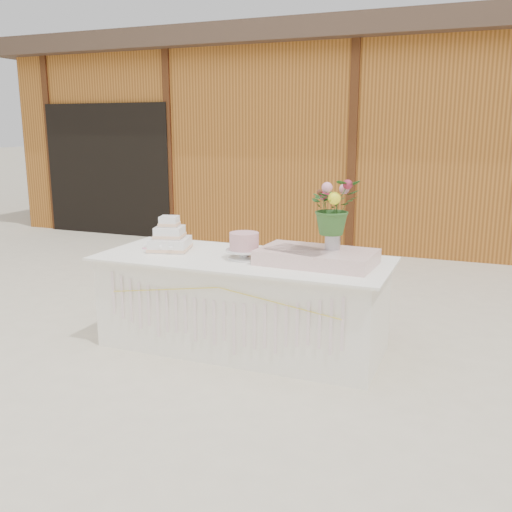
{
  "coord_description": "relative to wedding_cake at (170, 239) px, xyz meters",
  "views": [
    {
      "loc": [
        1.79,
        -4.16,
        1.8
      ],
      "look_at": [
        0.0,
        0.3,
        0.72
      ],
      "focal_mm": 40.0,
      "sensor_mm": 36.0,
      "label": 1
    }
  ],
  "objects": [
    {
      "name": "pink_cake_stand",
      "position": [
        0.72,
        -0.07,
        0.02
      ],
      "size": [
        0.3,
        0.3,
        0.22
      ],
      "color": "white",
      "rests_on": "cake_table"
    },
    {
      "name": "flower_vase",
      "position": [
        1.42,
        0.06,
        0.09
      ],
      "size": [
        0.12,
        0.12,
        0.16
      ],
      "primitive_type": "cylinder",
      "color": "#A8A8AC",
      "rests_on": "satin_runner"
    },
    {
      "name": "ground",
      "position": [
        0.69,
        -0.03,
        -0.87
      ],
      "size": [
        80.0,
        80.0,
        0.0
      ],
      "primitive_type": "plane",
      "color": "beige",
      "rests_on": "ground"
    },
    {
      "name": "barn",
      "position": [
        0.68,
        5.97,
        0.81
      ],
      "size": [
        12.6,
        4.6,
        3.3
      ],
      "color": "#A66423",
      "rests_on": "ground"
    },
    {
      "name": "wedding_cake",
      "position": [
        0.0,
        0.0,
        0.0
      ],
      "size": [
        0.4,
        0.4,
        0.3
      ],
      "rotation": [
        0.0,
        0.0,
        0.27
      ],
      "color": "white",
      "rests_on": "cake_table"
    },
    {
      "name": "satin_runner",
      "position": [
        1.31,
        -0.02,
        -0.04
      ],
      "size": [
        0.91,
        0.56,
        0.11
      ],
      "primitive_type": "cube",
      "rotation": [
        0.0,
        0.0,
        -0.05
      ],
      "color": "#FED5CC",
      "rests_on": "cake_table"
    },
    {
      "name": "loose_flowers",
      "position": [
        -0.28,
        0.01,
        -0.09
      ],
      "size": [
        0.27,
        0.37,
        0.02
      ],
      "primitive_type": null,
      "rotation": [
        0.0,
        0.0,
        -0.43
      ],
      "color": "pink",
      "rests_on": "cake_table"
    },
    {
      "name": "bouquet",
      "position": [
        1.42,
        0.06,
        0.39
      ],
      "size": [
        0.51,
        0.5,
        0.43
      ],
      "primitive_type": "imported",
      "rotation": [
        0.0,
        0.0,
        0.61
      ],
      "color": "#2F5D25",
      "rests_on": "flower_vase"
    },
    {
      "name": "cake_table",
      "position": [
        0.69,
        -0.03,
        -0.48
      ],
      "size": [
        2.4,
        1.0,
        0.77
      ],
      "color": "white",
      "rests_on": "ground"
    }
  ]
}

